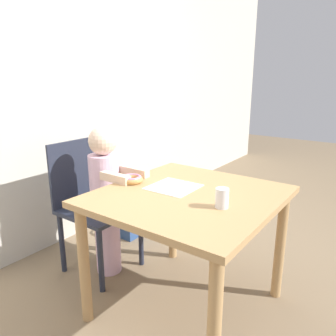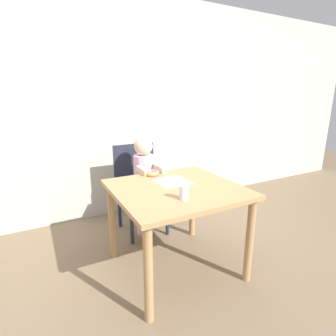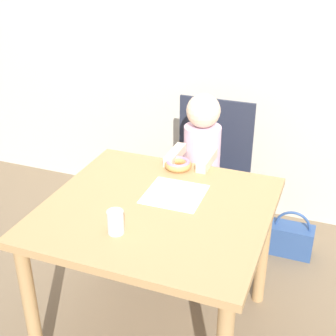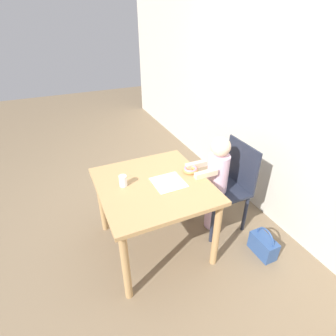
{
  "view_description": "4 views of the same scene",
  "coord_description": "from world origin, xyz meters",
  "px_view_note": "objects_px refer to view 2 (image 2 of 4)",
  "views": [
    {
      "loc": [
        -1.41,
        -0.89,
        1.33
      ],
      "look_at": [
        -0.0,
        0.14,
        0.84
      ],
      "focal_mm": 35.0,
      "sensor_mm": 36.0,
      "label": 1
    },
    {
      "loc": [
        -0.95,
        -1.67,
        1.41
      ],
      "look_at": [
        -0.0,
        0.14,
        0.84
      ],
      "focal_mm": 28.0,
      "sensor_mm": 36.0,
      "label": 2
    },
    {
      "loc": [
        0.66,
        -1.58,
        1.77
      ],
      "look_at": [
        -0.0,
        0.14,
        0.84
      ],
      "focal_mm": 50.0,
      "sensor_mm": 36.0,
      "label": 3
    },
    {
      "loc": [
        1.71,
        -0.64,
        1.97
      ],
      "look_at": [
        -0.0,
        0.14,
        0.84
      ],
      "focal_mm": 28.0,
      "sensor_mm": 36.0,
      "label": 4
    }
  ],
  "objects_px": {
    "handbag": "(178,207)",
    "cup": "(184,192)",
    "donut": "(152,173)",
    "child_figure": "(144,184)",
    "chair": "(140,186)"
  },
  "relations": [
    {
      "from": "handbag",
      "to": "chair",
      "type": "bearing_deg",
      "value": -169.88
    },
    {
      "from": "cup",
      "to": "handbag",
      "type": "bearing_deg",
      "value": 61.95
    },
    {
      "from": "handbag",
      "to": "child_figure",
      "type": "bearing_deg",
      "value": -156.4
    },
    {
      "from": "donut",
      "to": "child_figure",
      "type": "bearing_deg",
      "value": 82.26
    },
    {
      "from": "chair",
      "to": "child_figure",
      "type": "bearing_deg",
      "value": -90.0
    },
    {
      "from": "donut",
      "to": "cup",
      "type": "height_order",
      "value": "cup"
    },
    {
      "from": "child_figure",
      "to": "donut",
      "type": "bearing_deg",
      "value": -97.74
    },
    {
      "from": "chair",
      "to": "cup",
      "type": "height_order",
      "value": "chair"
    },
    {
      "from": "child_figure",
      "to": "donut",
      "type": "height_order",
      "value": "child_figure"
    },
    {
      "from": "donut",
      "to": "handbag",
      "type": "xyz_separation_m",
      "value": [
        0.56,
        0.5,
        -0.64
      ]
    },
    {
      "from": "child_figure",
      "to": "cup",
      "type": "distance_m",
      "value": 0.92
    },
    {
      "from": "handbag",
      "to": "cup",
      "type": "distance_m",
      "value": 1.42
    },
    {
      "from": "chair",
      "to": "handbag",
      "type": "relative_size",
      "value": 3.08
    },
    {
      "from": "handbag",
      "to": "cup",
      "type": "height_order",
      "value": "cup"
    },
    {
      "from": "chair",
      "to": "donut",
      "type": "xyz_separation_m",
      "value": [
        -0.04,
        -0.41,
        0.26
      ]
    }
  ]
}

